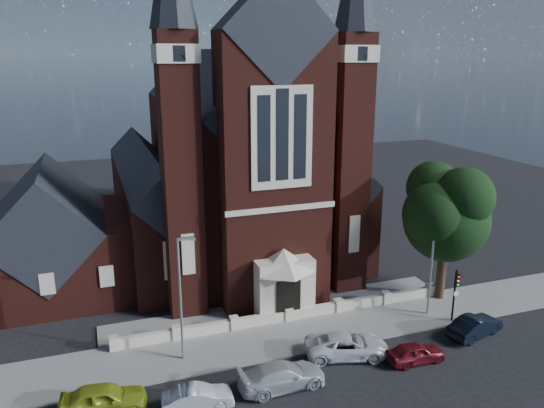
{
  "coord_description": "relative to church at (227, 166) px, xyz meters",
  "views": [
    {
      "loc": [
        -12.5,
        -25.46,
        18.44
      ],
      "look_at": [
        0.71,
        12.0,
        7.22
      ],
      "focal_mm": 35.0,
      "sensor_mm": 36.0,
      "label": 1
    }
  ],
  "objects": [
    {
      "name": "street_tree",
      "position": [
        12.6,
        -17.23,
        -1.23
      ],
      "size": [
        6.4,
        6.6,
        10.7
      ],
      "color": "black",
      "rests_on": "ground"
    },
    {
      "name": "forecourt_wall",
      "position": [
        0.0,
        -16.44,
        -8.19
      ],
      "size": [
        24.0,
        0.4,
        0.9
      ],
      "primitive_type": "cube",
      "color": "#BCAD95",
      "rests_on": "ground"
    },
    {
      "name": "car_dark_red",
      "position": [
        5.57,
        -23.94,
        -7.54
      ],
      "size": [
        3.79,
        1.59,
        1.28
      ],
      "primitive_type": "imported",
      "rotation": [
        0.0,
        0.0,
        1.55
      ],
      "color": "maroon",
      "rests_on": "ground"
    },
    {
      "name": "street_lamp_left",
      "position": [
        -7.91,
        -18.94,
        -3.59
      ],
      "size": [
        1.16,
        0.22,
        8.09
      ],
      "color": "gray",
      "rests_on": "ground"
    },
    {
      "name": "traffic_signal",
      "position": [
        11.0,
        -20.52,
        -5.6
      ],
      "size": [
        0.28,
        0.42,
        4.0
      ],
      "color": "black",
      "rests_on": "ground"
    },
    {
      "name": "forecourt_paving",
      "position": [
        0.0,
        -14.44,
        -8.19
      ],
      "size": [
        26.0,
        3.0,
        0.14
      ],
      "primitive_type": "cube",
      "color": "slate",
      "rests_on": "ground"
    },
    {
      "name": "car_silver_b",
      "position": [
        -3.16,
        -23.64,
        -7.44
      ],
      "size": [
        5.17,
        2.22,
        1.48
      ],
      "primitive_type": "imported",
      "rotation": [
        0.0,
        0.0,
        1.6
      ],
      "color": "#B0B5B8",
      "rests_on": "ground"
    },
    {
      "name": "pavement_strip",
      "position": [
        0.0,
        -18.44,
        -8.19
      ],
      "size": [
        60.0,
        5.0,
        0.12
      ],
      "primitive_type": "cube",
      "color": "slate",
      "rests_on": "ground"
    },
    {
      "name": "car_white_suv",
      "position": [
        1.86,
        -21.91,
        -7.45
      ],
      "size": [
        5.73,
        3.73,
        1.47
      ],
      "primitive_type": "imported",
      "rotation": [
        0.0,
        0.0,
        1.31
      ],
      "color": "white",
      "rests_on": "ground"
    },
    {
      "name": "car_lime_van",
      "position": [
        -12.87,
        -22.44,
        -7.41
      ],
      "size": [
        4.72,
        2.37,
        1.54
      ],
      "primitive_type": "imported",
      "rotation": [
        0.0,
        0.0,
        1.45
      ],
      "color": "#91A420",
      "rests_on": "ground"
    },
    {
      "name": "parish_hall",
      "position": [
        -16.0,
        -4.94,
        -4.17
      ],
      "size": [
        12.0,
        12.2,
        10.24
      ],
      "color": "#471913",
      "rests_on": "ground"
    },
    {
      "name": "car_silver_a",
      "position": [
        -8.1,
        -23.85,
        -7.55
      ],
      "size": [
        3.94,
        1.65,
        1.27
      ],
      "primitive_type": "imported",
      "rotation": [
        0.0,
        0.0,
        1.49
      ],
      "color": "silver",
      "rests_on": "ground"
    },
    {
      "name": "car_navy",
      "position": [
        11.23,
        -22.53,
        -7.47
      ],
      "size": [
        4.57,
        2.58,
        1.42
      ],
      "primitive_type": "imported",
      "rotation": [
        0.0,
        0.0,
        1.83
      ],
      "color": "black",
      "rests_on": "ground"
    },
    {
      "name": "church",
      "position": [
        0.0,
        0.0,
        0.0
      ],
      "size": [
        20.01,
        34.9,
        29.2
      ],
      "color": "#471913",
      "rests_on": "ground"
    },
    {
      "name": "ground",
      "position": [
        0.0,
        -7.94,
        -8.19
      ],
      "size": [
        120.0,
        120.0,
        0.0
      ],
      "primitive_type": "plane",
      "color": "black",
      "rests_on": "ground"
    },
    {
      "name": "street_lamp_right",
      "position": [
        10.09,
        -18.94,
        -3.59
      ],
      "size": [
        1.16,
        0.22,
        8.09
      ],
      "color": "gray",
      "rests_on": "ground"
    }
  ]
}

